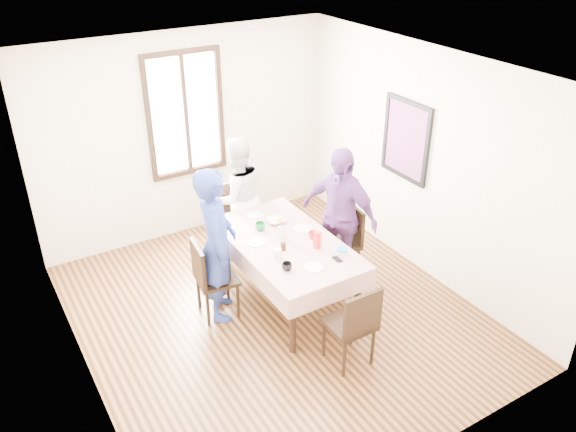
# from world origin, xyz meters

# --- Properties ---
(ground) EXTENTS (4.50, 4.50, 0.00)m
(ground) POSITION_xyz_m (0.00, 0.00, 0.00)
(ground) COLOR black
(ground) RESTS_ON ground
(back_wall) EXTENTS (4.00, 0.00, 4.00)m
(back_wall) POSITION_xyz_m (0.00, 2.25, 1.35)
(back_wall) COLOR beige
(back_wall) RESTS_ON ground
(right_wall) EXTENTS (0.00, 4.50, 4.50)m
(right_wall) POSITION_xyz_m (2.00, 0.00, 1.35)
(right_wall) COLOR beige
(right_wall) RESTS_ON ground
(window_frame) EXTENTS (1.02, 0.06, 1.62)m
(window_frame) POSITION_xyz_m (0.00, 2.23, 1.65)
(window_frame) COLOR black
(window_frame) RESTS_ON back_wall
(window_pane) EXTENTS (0.90, 0.02, 1.50)m
(window_pane) POSITION_xyz_m (0.00, 2.24, 1.65)
(window_pane) COLOR white
(window_pane) RESTS_ON back_wall
(art_poster) EXTENTS (0.04, 0.76, 0.96)m
(art_poster) POSITION_xyz_m (1.98, 0.30, 1.55)
(art_poster) COLOR red
(art_poster) RESTS_ON right_wall
(dining_table) EXTENTS (0.92, 1.73, 0.75)m
(dining_table) POSITION_xyz_m (0.24, 0.17, 0.38)
(dining_table) COLOR black
(dining_table) RESTS_ON ground
(tablecloth) EXTENTS (1.04, 1.85, 0.01)m
(tablecloth) POSITION_xyz_m (0.24, 0.17, 0.76)
(tablecloth) COLOR #590D0E
(tablecloth) RESTS_ON dining_table
(chair_left) EXTENTS (0.47, 0.47, 0.91)m
(chair_left) POSITION_xyz_m (-0.53, 0.34, 0.46)
(chair_left) COLOR black
(chair_left) RESTS_ON ground
(chair_right) EXTENTS (0.46, 0.46, 0.91)m
(chair_right) POSITION_xyz_m (1.01, 0.23, 0.46)
(chair_right) COLOR black
(chair_right) RESTS_ON ground
(chair_far) EXTENTS (0.45, 0.45, 0.91)m
(chair_far) POSITION_xyz_m (0.24, 1.36, 0.46)
(chair_far) COLOR black
(chair_far) RESTS_ON ground
(chair_near) EXTENTS (0.42, 0.42, 0.91)m
(chair_near) POSITION_xyz_m (0.24, -1.02, 0.46)
(chair_near) COLOR black
(chair_near) RESTS_ON ground
(person_left) EXTENTS (0.63, 0.74, 1.74)m
(person_left) POSITION_xyz_m (-0.51, 0.34, 0.87)
(person_left) COLOR navy
(person_left) RESTS_ON ground
(person_far) EXTENTS (0.77, 0.60, 1.58)m
(person_far) POSITION_xyz_m (0.24, 1.34, 0.79)
(person_far) COLOR silver
(person_far) RESTS_ON ground
(person_right) EXTENTS (0.75, 1.07, 1.68)m
(person_right) POSITION_xyz_m (0.99, 0.23, 0.84)
(person_right) COLOR #66377F
(person_right) RESTS_ON ground
(mug_black) EXTENTS (0.11, 0.11, 0.08)m
(mug_black) POSITION_xyz_m (-0.03, -0.31, 0.80)
(mug_black) COLOR black
(mug_black) RESTS_ON tablecloth
(mug_flag) EXTENTS (0.13, 0.13, 0.09)m
(mug_flag) POSITION_xyz_m (0.52, 0.06, 0.81)
(mug_flag) COLOR red
(mug_flag) RESTS_ON tablecloth
(mug_green) EXTENTS (0.13, 0.13, 0.09)m
(mug_green) POSITION_xyz_m (0.12, 0.53, 0.81)
(mug_green) COLOR #0C7226
(mug_green) RESTS_ON tablecloth
(serving_bowl) EXTENTS (0.23, 0.23, 0.05)m
(serving_bowl) POSITION_xyz_m (0.35, 0.59, 0.79)
(serving_bowl) COLOR white
(serving_bowl) RESTS_ON tablecloth
(juice_carton) EXTENTS (0.06, 0.06, 0.19)m
(juice_carton) POSITION_xyz_m (0.46, -0.12, 0.86)
(juice_carton) COLOR red
(juice_carton) RESTS_ON tablecloth
(butter_tub) EXTENTS (0.11, 0.11, 0.05)m
(butter_tub) POSITION_xyz_m (0.61, -0.35, 0.79)
(butter_tub) COLOR white
(butter_tub) RESTS_ON tablecloth
(jam_jar) EXTENTS (0.06, 0.06, 0.08)m
(jam_jar) POSITION_xyz_m (0.13, 0.03, 0.80)
(jam_jar) COLOR black
(jam_jar) RESTS_ON tablecloth
(drinking_glass) EXTENTS (0.08, 0.08, 0.11)m
(drinking_glass) POSITION_xyz_m (-0.01, -0.08, 0.82)
(drinking_glass) COLOR silver
(drinking_glass) RESTS_ON tablecloth
(smartphone) EXTENTS (0.06, 0.13, 0.01)m
(smartphone) POSITION_xyz_m (0.51, -0.42, 0.77)
(smartphone) COLOR black
(smartphone) RESTS_ON tablecloth
(flower_vase) EXTENTS (0.08, 0.08, 0.16)m
(flower_vase) POSITION_xyz_m (0.23, 0.23, 0.84)
(flower_vase) COLOR silver
(flower_vase) RESTS_ON tablecloth
(plate_left) EXTENTS (0.20, 0.20, 0.01)m
(plate_left) POSITION_xyz_m (-0.05, 0.31, 0.77)
(plate_left) COLOR white
(plate_left) RESTS_ON tablecloth
(plate_right) EXTENTS (0.20, 0.20, 0.01)m
(plate_right) POSITION_xyz_m (0.54, 0.30, 0.77)
(plate_right) COLOR white
(plate_right) RESTS_ON tablecloth
(plate_far) EXTENTS (0.20, 0.20, 0.01)m
(plate_far) POSITION_xyz_m (0.24, 0.87, 0.77)
(plate_far) COLOR white
(plate_far) RESTS_ON tablecloth
(plate_near) EXTENTS (0.20, 0.20, 0.01)m
(plate_near) POSITION_xyz_m (0.22, -0.42, 0.77)
(plate_near) COLOR white
(plate_near) RESTS_ON tablecloth
(butter_lid) EXTENTS (0.12, 0.12, 0.01)m
(butter_lid) POSITION_xyz_m (0.61, -0.35, 0.82)
(butter_lid) COLOR blue
(butter_lid) RESTS_ON butter_tub
(flower_bunch) EXTENTS (0.09, 0.09, 0.10)m
(flower_bunch) POSITION_xyz_m (0.23, 0.23, 0.97)
(flower_bunch) COLOR yellow
(flower_bunch) RESTS_ON flower_vase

